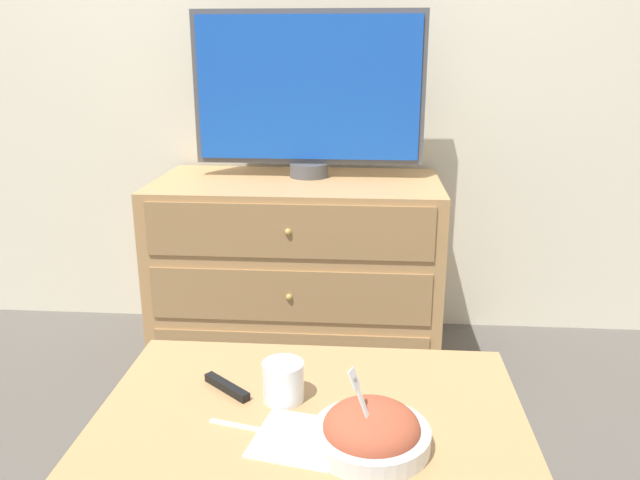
# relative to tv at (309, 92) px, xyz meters

# --- Properties ---
(ground_plane) EXTENTS (12.00, 12.00, 0.00)m
(ground_plane) POSITION_rel_tv_xyz_m (-0.11, 0.24, -1.06)
(ground_plane) COLOR #56514C
(wall_back) EXTENTS (12.00, 0.05, 2.60)m
(wall_back) POSITION_rel_tv_xyz_m (-0.11, 0.27, 0.24)
(wall_back) COLOR silver
(wall_back) RESTS_ON ground_plane
(dresser) EXTENTS (1.10, 0.60, 0.73)m
(dresser) POSITION_rel_tv_xyz_m (-0.04, -0.08, -0.69)
(dresser) COLOR tan
(dresser) RESTS_ON ground_plane
(tv) EXTENTS (0.89, 0.15, 0.63)m
(tv) POSITION_rel_tv_xyz_m (0.00, 0.00, 0.00)
(tv) COLOR #515156
(tv) RESTS_ON dresser
(coffee_table) EXTENTS (0.89, 0.57, 0.50)m
(coffee_table) POSITION_rel_tv_xyz_m (0.13, -1.30, -0.64)
(coffee_table) COLOR tan
(coffee_table) RESTS_ON ground_plane
(takeout_bowl) EXTENTS (0.22, 0.22, 0.17)m
(takeout_bowl) POSITION_rel_tv_xyz_m (0.25, -1.42, -0.53)
(takeout_bowl) COLOR silver
(takeout_bowl) RESTS_ON coffee_table
(drink_cup) EXTENTS (0.09, 0.09, 0.09)m
(drink_cup) POSITION_rel_tv_xyz_m (0.06, -1.27, -0.52)
(drink_cup) COLOR white
(drink_cup) RESTS_ON coffee_table
(napkin) EXTENTS (0.20, 0.20, 0.00)m
(napkin) POSITION_rel_tv_xyz_m (0.11, -1.41, -0.56)
(napkin) COLOR white
(napkin) RESTS_ON coffee_table
(knife) EXTENTS (0.20, 0.05, 0.01)m
(knife) POSITION_rel_tv_xyz_m (0.02, -1.39, -0.56)
(knife) COLOR white
(knife) RESTS_ON coffee_table
(remote_control) EXTENTS (0.12, 0.10, 0.02)m
(remote_control) POSITION_rel_tv_xyz_m (-0.07, -1.24, -0.55)
(remote_control) COLOR black
(remote_control) RESTS_ON coffee_table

